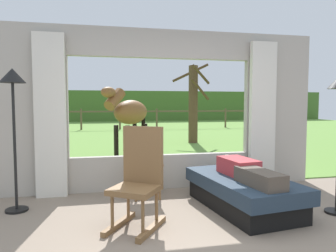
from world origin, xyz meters
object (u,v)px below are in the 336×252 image
object	(u,v)px
horse	(129,113)
rocking_chair	(139,178)
floor_lamp_left	(13,96)
reclining_person	(245,170)
recliner_sofa	(243,192)
potted_plant	(140,150)
pasture_tree	(193,102)
book_stack	(153,160)
side_table	(146,169)

from	to	relation	value
horse	rocking_chair	bearing A→B (deg)	124.05
floor_lamp_left	reclining_person	bearing A→B (deg)	-10.92
recliner_sofa	potted_plant	size ratio (longest dim) A/B	5.64
reclining_person	pasture_tree	xyz separation A→B (m)	(1.33, 6.83, 0.92)
rocking_chair	floor_lamp_left	size ratio (longest dim) A/B	0.62
recliner_sofa	rocking_chair	world-z (taller)	rocking_chair
reclining_person	book_stack	xyz separation A→B (m)	(-1.08, 0.75, 0.04)
reclining_person	floor_lamp_left	bearing A→B (deg)	161.32
horse	pasture_tree	xyz separation A→B (m)	(2.47, 2.79, 0.29)
recliner_sofa	rocking_chair	distance (m)	1.47
rocking_chair	horse	distance (m)	4.34
reclining_person	side_table	distance (m)	1.43
reclining_person	pasture_tree	size ratio (longest dim) A/B	0.51
potted_plant	book_stack	distance (m)	0.24
side_table	floor_lamp_left	distance (m)	2.02
side_table	book_stack	xyz separation A→B (m)	(0.09, -0.06, 0.14)
side_table	floor_lamp_left	size ratio (longest dim) A/B	0.29
recliner_sofa	floor_lamp_left	xyz separation A→B (m)	(-2.88, 0.51, 1.25)
recliner_sofa	horse	size ratio (longest dim) A/B	1.04
horse	recliner_sofa	bearing A→B (deg)	143.44
reclining_person	floor_lamp_left	distance (m)	3.09
reclining_person	horse	distance (m)	4.24
floor_lamp_left	side_table	bearing A→B (deg)	8.40
rocking_chair	horse	size ratio (longest dim) A/B	0.65
book_stack	pasture_tree	xyz separation A→B (m)	(2.42, 6.08, 0.87)
pasture_tree	side_table	bearing A→B (deg)	-112.58
recliner_sofa	horse	distance (m)	4.25
rocking_chair	horse	world-z (taller)	horse
potted_plant	pasture_tree	xyz separation A→B (m)	(2.58, 5.96, 0.74)
floor_lamp_left	horse	world-z (taller)	floor_lamp_left
recliner_sofa	rocking_chair	bearing A→B (deg)	-175.64
side_table	potted_plant	world-z (taller)	potted_plant
side_table	pasture_tree	distance (m)	6.60
potted_plant	floor_lamp_left	size ratio (longest dim) A/B	0.18
potted_plant	floor_lamp_left	xyz separation A→B (m)	(-1.63, -0.31, 0.77)
recliner_sofa	reclining_person	bearing A→B (deg)	-97.76
reclining_person	book_stack	distance (m)	1.32
reclining_person	rocking_chair	size ratio (longest dim) A/B	1.28
recliner_sofa	reclining_person	size ratio (longest dim) A/B	1.26
recliner_sofa	floor_lamp_left	bearing A→B (deg)	162.28
reclining_person	potted_plant	size ratio (longest dim) A/B	4.49
reclining_person	rocking_chair	xyz separation A→B (m)	(-1.40, -0.25, 0.02)
side_table	horse	bearing A→B (deg)	89.34
recliner_sofa	floor_lamp_left	size ratio (longest dim) A/B	0.99
side_table	potted_plant	bearing A→B (deg)	143.13
side_table	pasture_tree	xyz separation A→B (m)	(2.50, 6.02, 1.02)
rocking_chair	side_table	distance (m)	1.09
potted_plant	rocking_chair	bearing A→B (deg)	-97.59
potted_plant	book_stack	bearing A→B (deg)	-34.66
book_stack	floor_lamp_left	xyz separation A→B (m)	(-1.80, -0.20, 0.90)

